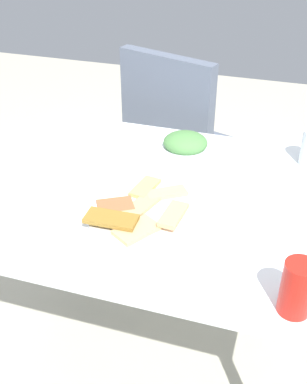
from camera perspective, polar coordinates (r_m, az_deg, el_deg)
name	(u,v)px	position (r m, az deg, el deg)	size (l,w,h in m)	color
ground_plane	(157,358)	(1.85, 0.46, -18.93)	(6.00, 6.00, 0.00)	#BDB8A3
dining_table	(158,216)	(1.41, 0.57, -2.86)	(1.09, 0.81, 0.71)	white
dining_chair	(180,142)	(2.05, 3.12, 5.90)	(0.53, 0.53, 0.92)	slate
pide_platter	(143,212)	(1.26, -1.18, -2.39)	(0.31, 0.31, 0.04)	white
salad_plate_greens	(185,144)	(1.57, 3.76, 5.61)	(0.21, 0.21, 0.07)	white
soda_can	(297,288)	(1.02, 16.51, -10.78)	(0.07, 0.07, 0.12)	red
paper_napkin	(96,155)	(1.55, -6.76, 4.35)	(0.16, 0.16, 0.00)	white
fork	(94,156)	(1.54, -7.04, 4.17)	(0.17, 0.01, 0.01)	silver
spoon	(98,151)	(1.57, -6.51, 4.78)	(0.18, 0.02, 0.01)	silver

